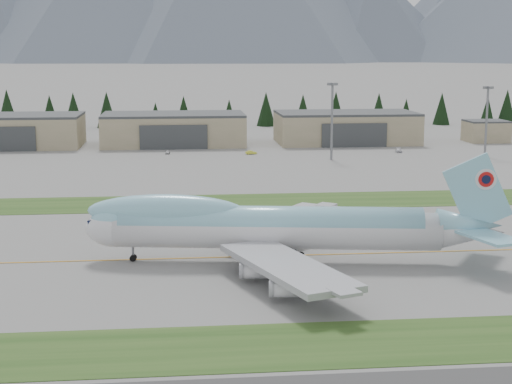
{
  "coord_description": "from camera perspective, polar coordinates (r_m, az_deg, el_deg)",
  "views": [
    {
      "loc": [
        -13.84,
        -118.95,
        32.06
      ],
      "look_at": [
        -0.52,
        12.81,
        8.0
      ],
      "focal_mm": 55.0,
      "sensor_mm": 36.0,
      "label": 1
    }
  ],
  "objects": [
    {
      "name": "service_vehicle_c",
      "position": [
        253.65,
        10.34,
        2.87
      ],
      "size": [
        2.68,
        4.77,
        1.3
      ],
      "primitive_type": "imported",
      "rotation": [
        0.0,
        0.0,
        -0.2
      ],
      "color": "silver",
      "rests_on": "ground"
    },
    {
      "name": "conifer_belt",
      "position": [
        331.65,
        -4.13,
        5.96
      ],
      "size": [
        270.46,
        15.24,
        16.51
      ],
      "color": "black",
      "rests_on": "ground"
    },
    {
      "name": "boeing_747_freighter",
      "position": [
        118.98,
        1.16,
        -2.52
      ],
      "size": [
        65.52,
        55.74,
        17.19
      ],
      "rotation": [
        0.0,
        0.0,
        -0.15
      ],
      "color": "silver",
      "rests_on": "ground"
    },
    {
      "name": "grass_strip_near",
      "position": [
        88.16,
        3.73,
        -11.05
      ],
      "size": [
        400.0,
        14.0,
        0.08
      ],
      "primitive_type": "cube",
      "color": "#27491A",
      "rests_on": "ground"
    },
    {
      "name": "floodlight_masts",
      "position": [
        233.07,
        4.7,
        6.27
      ],
      "size": [
        195.7,
        6.05,
        24.73
      ],
      "color": "slate",
      "rests_on": "ground"
    },
    {
      "name": "hangar_right",
      "position": [
        276.5,
        6.57,
        4.69
      ],
      "size": [
        48.0,
        26.6,
        10.8
      ],
      "color": "gray",
      "rests_on": "ground"
    },
    {
      "name": "ground",
      "position": [
        123.97,
        0.84,
        -4.69
      ],
      "size": [
        7000.0,
        7000.0,
        0.0
      ],
      "primitive_type": "plane",
      "color": "gray",
      "rests_on": "ground"
    },
    {
      "name": "grass_strip_far",
      "position": [
        167.63,
        -0.93,
        -0.73
      ],
      "size": [
        400.0,
        18.0,
        0.08
      ],
      "primitive_type": "cube",
      "color": "#27491A",
      "rests_on": "ground"
    },
    {
      "name": "service_vehicle_b",
      "position": [
        244.45,
        -0.35,
        2.76
      ],
      "size": [
        3.7,
        1.92,
        1.16
      ],
      "primitive_type": "imported",
      "rotation": [
        0.0,
        0.0,
        1.77
      ],
      "color": "#D2D936",
      "rests_on": "ground"
    },
    {
      "name": "hangar_left",
      "position": [
        275.94,
        -17.54,
        4.27
      ],
      "size": [
        48.0,
        26.6,
        10.8
      ],
      "color": "gray",
      "rests_on": "ground"
    },
    {
      "name": "hangar_center",
      "position": [
        270.17,
        -6.01,
        4.58
      ],
      "size": [
        48.0,
        26.6,
        10.8
      ],
      "color": "gray",
      "rests_on": "ground"
    },
    {
      "name": "service_vehicle_a",
      "position": [
        247.05,
        -6.44,
        2.78
      ],
      "size": [
        1.6,
        3.36,
        1.11
      ],
      "primitive_type": "imported",
      "rotation": [
        0.0,
        0.0,
        -0.09
      ],
      "color": "#BCBCBE",
      "rests_on": "ground"
    },
    {
      "name": "control_shed",
      "position": [
        289.67,
        16.38,
        4.28
      ],
      "size": [
        14.0,
        12.0,
        7.6
      ],
      "color": "gray",
      "rests_on": "ground"
    },
    {
      "name": "taxiway_line_main",
      "position": [
        123.97,
        0.84,
        -4.69
      ],
      "size": [
        400.0,
        0.4,
        0.02
      ],
      "primitive_type": "cube",
      "color": "orange",
      "rests_on": "ground"
    }
  ]
}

